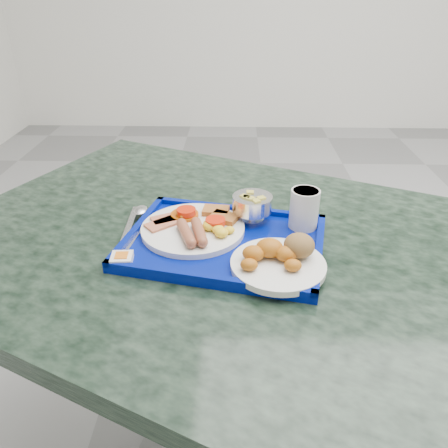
% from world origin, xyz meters
% --- Properties ---
extents(floor, '(6.00, 6.00, 0.00)m').
position_xyz_m(floor, '(0.00, 0.00, 0.00)').
color(floor, '#959598').
rests_on(floor, ground).
extents(table, '(1.56, 1.34, 0.82)m').
position_xyz_m(table, '(-0.86, -0.57, 0.61)').
color(table, slate).
rests_on(table, floor).
extents(tray, '(0.45, 0.37, 0.02)m').
position_xyz_m(tray, '(-0.90, -0.58, 0.83)').
color(tray, '#021385').
rests_on(tray, table).
extents(main_plate, '(0.22, 0.22, 0.03)m').
position_xyz_m(main_plate, '(-0.96, -0.54, 0.84)').
color(main_plate, white).
rests_on(main_plate, tray).
extents(bread_plate, '(0.18, 0.18, 0.06)m').
position_xyz_m(bread_plate, '(-0.79, -0.67, 0.85)').
color(bread_plate, white).
rests_on(bread_plate, tray).
extents(fruit_bowl, '(0.09, 0.09, 0.06)m').
position_xyz_m(fruit_bowl, '(-0.84, -0.49, 0.87)').
color(fruit_bowl, silver).
rests_on(fruit_bowl, tray).
extents(juice_cup, '(0.06, 0.06, 0.09)m').
position_xyz_m(juice_cup, '(-0.73, -0.52, 0.88)').
color(juice_cup, silver).
rests_on(juice_cup, tray).
extents(spoon, '(0.05, 0.19, 0.01)m').
position_xyz_m(spoon, '(-1.09, -0.49, 0.84)').
color(spoon, silver).
rests_on(spoon, tray).
extents(knife, '(0.02, 0.19, 0.00)m').
position_xyz_m(knife, '(-1.10, -0.54, 0.83)').
color(knife, silver).
rests_on(knife, tray).
extents(jam_packet, '(0.04, 0.04, 0.02)m').
position_xyz_m(jam_packet, '(-1.09, -0.66, 0.84)').
color(jam_packet, white).
rests_on(jam_packet, tray).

